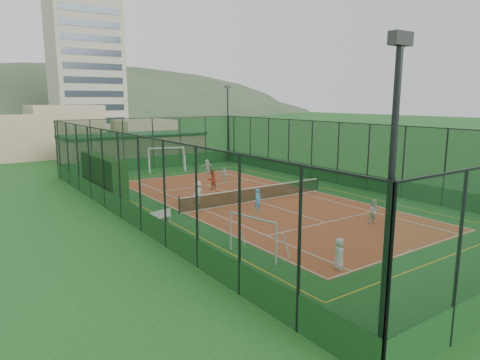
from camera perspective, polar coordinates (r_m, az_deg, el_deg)
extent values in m
plane|color=#1C531D|center=(29.10, 2.15, -2.80)|extent=(300.00, 300.00, 0.00)
cube|color=#BB4D29|center=(29.10, 2.15, -2.79)|extent=(11.17, 23.97, 0.01)
cube|color=beige|center=(108.86, -19.90, 14.41)|extent=(15.00, 12.00, 30.00)
cube|color=black|center=(30.68, -17.73, 0.28)|extent=(1.04, 6.91, 3.02)
imported|color=white|center=(17.97, 13.08, -9.53)|extent=(0.75, 0.73, 1.31)
imported|color=#53A8EC|center=(26.06, 2.41, -2.73)|extent=(0.61, 0.48, 1.47)
imported|color=silver|center=(24.76, 17.48, -4.04)|extent=(0.80, 0.71, 1.39)
imported|color=white|center=(28.23, -5.65, -1.66)|extent=(1.12, 0.87, 1.52)
imported|color=silver|center=(35.43, -2.08, 0.70)|extent=(0.77, 0.39, 1.26)
imported|color=white|center=(39.88, -4.40, 1.83)|extent=(1.24, 0.49, 1.30)
imported|color=#AD1412|center=(32.67, -3.78, 0.06)|extent=(0.86, 0.75, 1.53)
sphere|color=#CCE033|center=(30.98, 1.05, -1.88)|extent=(0.07, 0.07, 0.07)
sphere|color=#CCE033|center=(28.56, -4.31, -3.00)|extent=(0.07, 0.07, 0.07)
sphere|color=#CCE033|center=(30.01, 2.71, -2.30)|extent=(0.07, 0.07, 0.07)
sphere|color=#CCE033|center=(31.22, 2.88, -1.79)|extent=(0.07, 0.07, 0.07)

